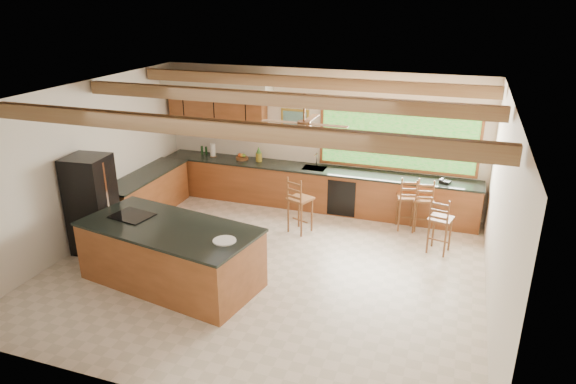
% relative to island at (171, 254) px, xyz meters
% --- Properties ---
extents(ground, '(7.20, 7.20, 0.00)m').
position_rel_island_xyz_m(ground, '(1.30, 0.92, -0.51)').
color(ground, beige).
rests_on(ground, ground).
extents(room_shell, '(7.27, 6.54, 3.02)m').
position_rel_island_xyz_m(room_shell, '(1.13, 1.58, 1.71)').
color(room_shell, beige).
rests_on(room_shell, ground).
extents(counter_run, '(7.12, 3.10, 1.26)m').
position_rel_island_xyz_m(counter_run, '(0.48, 3.44, -0.04)').
color(counter_run, brown).
rests_on(counter_run, ground).
extents(island, '(3.10, 1.85, 1.03)m').
position_rel_island_xyz_m(island, '(0.00, 0.00, 0.00)').
color(island, brown).
rests_on(island, ground).
extents(refrigerator, '(0.77, 0.76, 1.81)m').
position_rel_island_xyz_m(refrigerator, '(-1.92, 0.55, 0.40)').
color(refrigerator, black).
rests_on(refrigerator, ground).
extents(bar_stool_a, '(0.54, 0.54, 1.17)m').
position_rel_island_xyz_m(bar_stool_a, '(1.40, 2.46, 0.19)').
color(bar_stool_a, brown).
rests_on(bar_stool_a, ground).
extents(bar_stool_b, '(0.50, 0.50, 1.14)m').
position_rel_island_xyz_m(bar_stool_b, '(3.38, 3.31, 0.17)').
color(bar_stool_b, brown).
rests_on(bar_stool_b, ground).
extents(bar_stool_c, '(0.47, 0.47, 1.10)m').
position_rel_island_xyz_m(bar_stool_c, '(4.07, 2.46, 0.15)').
color(bar_stool_c, brown).
rests_on(bar_stool_c, ground).
extents(bar_stool_d, '(0.49, 0.49, 1.13)m').
position_rel_island_xyz_m(bar_stool_d, '(3.67, 3.31, 0.16)').
color(bar_stool_d, brown).
rests_on(bar_stool_d, ground).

